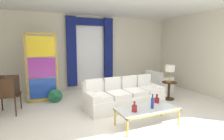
{
  "coord_description": "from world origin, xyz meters",
  "views": [
    {
      "loc": [
        -2.06,
        -4.06,
        1.81
      ],
      "look_at": [
        0.09,
        0.9,
        1.05
      ],
      "focal_mm": 28.43,
      "sensor_mm": 36.0,
      "label": 1
    }
  ],
  "objects_px": {
    "bottle_blue_decanter": "(157,100)",
    "armchair_white": "(158,84)",
    "bottle_crystal_tall": "(152,102)",
    "peacock_figurine": "(56,96)",
    "bottle_amber_squat": "(134,108)",
    "stained_glass_divider": "(42,69)",
    "table_lamp_brass": "(170,69)",
    "coffee_table": "(147,109)",
    "vintage_tv": "(7,87)",
    "couch_white_long": "(123,96)",
    "round_side_table": "(169,89)"
  },
  "relations": [
    {
      "from": "bottle_amber_squat",
      "to": "vintage_tv",
      "type": "bearing_deg",
      "value": 140.61
    },
    {
      "from": "bottle_amber_squat",
      "to": "vintage_tv",
      "type": "relative_size",
      "value": 0.17
    },
    {
      "from": "bottle_blue_decanter",
      "to": "bottle_crystal_tall",
      "type": "bearing_deg",
      "value": -140.09
    },
    {
      "from": "bottle_blue_decanter",
      "to": "bottle_crystal_tall",
      "type": "distance_m",
      "value": 0.44
    },
    {
      "from": "armchair_white",
      "to": "table_lamp_brass",
      "type": "relative_size",
      "value": 1.64
    },
    {
      "from": "round_side_table",
      "to": "couch_white_long",
      "type": "bearing_deg",
      "value": 179.53
    },
    {
      "from": "bottle_crystal_tall",
      "to": "table_lamp_brass",
      "type": "bearing_deg",
      "value": 39.63
    },
    {
      "from": "vintage_tv",
      "to": "peacock_figurine",
      "type": "xyz_separation_m",
      "value": [
        1.24,
        0.36,
        -0.51
      ]
    },
    {
      "from": "table_lamp_brass",
      "to": "couch_white_long",
      "type": "bearing_deg",
      "value": 179.53
    },
    {
      "from": "bottle_amber_squat",
      "to": "vintage_tv",
      "type": "height_order",
      "value": "vintage_tv"
    },
    {
      "from": "round_side_table",
      "to": "bottle_crystal_tall",
      "type": "bearing_deg",
      "value": -140.37
    },
    {
      "from": "coffee_table",
      "to": "stained_glass_divider",
      "type": "xyz_separation_m",
      "value": [
        -2.07,
        2.78,
        0.68
      ]
    },
    {
      "from": "coffee_table",
      "to": "armchair_white",
      "type": "height_order",
      "value": "armchair_white"
    },
    {
      "from": "armchair_white",
      "to": "table_lamp_brass",
      "type": "xyz_separation_m",
      "value": [
        -0.37,
        -1.05,
        0.74
      ]
    },
    {
      "from": "bottle_blue_decanter",
      "to": "stained_glass_divider",
      "type": "bearing_deg",
      "value": 134.34
    },
    {
      "from": "table_lamp_brass",
      "to": "bottle_crystal_tall",
      "type": "bearing_deg",
      "value": -140.37
    },
    {
      "from": "bottle_amber_squat",
      "to": "table_lamp_brass",
      "type": "bearing_deg",
      "value": 33.23
    },
    {
      "from": "vintage_tv",
      "to": "table_lamp_brass",
      "type": "relative_size",
      "value": 2.36
    },
    {
      "from": "couch_white_long",
      "to": "coffee_table",
      "type": "height_order",
      "value": "couch_white_long"
    },
    {
      "from": "bottle_crystal_tall",
      "to": "coffee_table",
      "type": "bearing_deg",
      "value": 145.6
    },
    {
      "from": "round_side_table",
      "to": "table_lamp_brass",
      "type": "xyz_separation_m",
      "value": [
        0.0,
        0.0,
        0.67
      ]
    },
    {
      "from": "coffee_table",
      "to": "vintage_tv",
      "type": "distance_m",
      "value": 3.64
    },
    {
      "from": "bottle_blue_decanter",
      "to": "table_lamp_brass",
      "type": "distance_m",
      "value": 1.86
    },
    {
      "from": "bottle_crystal_tall",
      "to": "armchair_white",
      "type": "bearing_deg",
      "value": 49.86
    },
    {
      "from": "armchair_white",
      "to": "couch_white_long",
      "type": "bearing_deg",
      "value": -153.48
    },
    {
      "from": "vintage_tv",
      "to": "stained_glass_divider",
      "type": "height_order",
      "value": "stained_glass_divider"
    },
    {
      "from": "bottle_blue_decanter",
      "to": "peacock_figurine",
      "type": "distance_m",
      "value": 3.1
    },
    {
      "from": "stained_glass_divider",
      "to": "table_lamp_brass",
      "type": "xyz_separation_m",
      "value": [
        3.88,
        -1.42,
        -0.03
      ]
    },
    {
      "from": "bottle_blue_decanter",
      "to": "peacock_figurine",
      "type": "height_order",
      "value": "bottle_blue_decanter"
    },
    {
      "from": "coffee_table",
      "to": "bottle_blue_decanter",
      "type": "bearing_deg",
      "value": 26.57
    },
    {
      "from": "bottle_crystal_tall",
      "to": "table_lamp_brass",
      "type": "height_order",
      "value": "table_lamp_brass"
    },
    {
      "from": "armchair_white",
      "to": "peacock_figurine",
      "type": "height_order",
      "value": "armchair_white"
    },
    {
      "from": "bottle_amber_squat",
      "to": "stained_glass_divider",
      "type": "xyz_separation_m",
      "value": [
        -1.7,
        2.85,
        0.57
      ]
    },
    {
      "from": "coffee_table",
      "to": "bottle_crystal_tall",
      "type": "height_order",
      "value": "bottle_crystal_tall"
    },
    {
      "from": "coffee_table",
      "to": "vintage_tv",
      "type": "height_order",
      "value": "vintage_tv"
    },
    {
      "from": "round_side_table",
      "to": "table_lamp_brass",
      "type": "relative_size",
      "value": 1.04
    },
    {
      "from": "bottle_blue_decanter",
      "to": "bottle_crystal_tall",
      "type": "height_order",
      "value": "bottle_crystal_tall"
    },
    {
      "from": "bottle_blue_decanter",
      "to": "peacock_figurine",
      "type": "xyz_separation_m",
      "value": [
        -2.17,
        2.21,
        -0.26
      ]
    },
    {
      "from": "round_side_table",
      "to": "table_lamp_brass",
      "type": "height_order",
      "value": "table_lamp_brass"
    },
    {
      "from": "coffee_table",
      "to": "armchair_white",
      "type": "relative_size",
      "value": 1.49
    },
    {
      "from": "bottle_crystal_tall",
      "to": "vintage_tv",
      "type": "bearing_deg",
      "value": 145.31
    },
    {
      "from": "bottle_blue_decanter",
      "to": "vintage_tv",
      "type": "xyz_separation_m",
      "value": [
        -3.41,
        1.84,
        0.24
      ]
    },
    {
      "from": "vintage_tv",
      "to": "bottle_amber_squat",
      "type": "bearing_deg",
      "value": -39.39
    },
    {
      "from": "coffee_table",
      "to": "bottle_crystal_tall",
      "type": "bearing_deg",
      "value": -34.4
    },
    {
      "from": "coffee_table",
      "to": "couch_white_long",
      "type": "bearing_deg",
      "value": 85.84
    },
    {
      "from": "couch_white_long",
      "to": "stained_glass_divider",
      "type": "xyz_separation_m",
      "value": [
        -2.17,
        1.41,
        0.75
      ]
    },
    {
      "from": "bottle_blue_decanter",
      "to": "coffee_table",
      "type": "bearing_deg",
      "value": -153.43
    },
    {
      "from": "table_lamp_brass",
      "to": "round_side_table",
      "type": "bearing_deg",
      "value": -165.96
    },
    {
      "from": "bottle_blue_decanter",
      "to": "armchair_white",
      "type": "relative_size",
      "value": 0.23
    },
    {
      "from": "coffee_table",
      "to": "peacock_figurine",
      "type": "xyz_separation_m",
      "value": [
        -1.73,
        2.42,
        -0.16
      ]
    }
  ]
}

